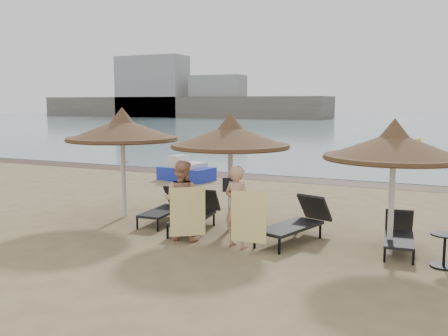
# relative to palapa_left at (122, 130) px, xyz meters

# --- Properties ---
(ground) EXTENTS (160.00, 160.00, 0.00)m
(ground) POSITION_rel_palapa_left_xyz_m (2.91, -1.27, -2.31)
(ground) COLOR #907A53
(ground) RESTS_ON ground
(sea) EXTENTS (200.00, 140.00, 0.03)m
(sea) POSITION_rel_palapa_left_xyz_m (2.91, 78.73, -2.29)
(sea) COLOR slate
(sea) RESTS_ON ground
(wet_sand_strip) EXTENTS (200.00, 1.60, 0.01)m
(wet_sand_strip) POSITION_rel_palapa_left_xyz_m (2.91, 8.13, -2.31)
(wet_sand_strip) COLOR #483426
(wet_sand_strip) RESTS_ON ground
(far_shore) EXTENTS (150.00, 54.80, 12.00)m
(far_shore) POSITION_rel_palapa_left_xyz_m (-22.20, 76.56, 0.60)
(far_shore) COLOR #6C6355
(far_shore) RESTS_ON ground
(palapa_left) EXTENTS (2.93, 2.93, 2.90)m
(palapa_left) POSITION_rel_palapa_left_xyz_m (0.00, 0.00, 0.00)
(palapa_left) COLOR silver
(palapa_left) RESTS_ON ground
(palapa_center) EXTENTS (2.82, 2.82, 2.80)m
(palapa_center) POSITION_rel_palapa_left_xyz_m (3.08, -0.02, -0.08)
(palapa_center) COLOR silver
(palapa_center) RESTS_ON ground
(palapa_right) EXTENTS (2.75, 2.75, 2.73)m
(palapa_right) POSITION_rel_palapa_left_xyz_m (6.77, -0.48, -0.14)
(palapa_right) COLOR silver
(palapa_right) RESTS_ON ground
(lounger_far_left) EXTENTS (0.74, 1.88, 0.82)m
(lounger_far_left) POSITION_rel_palapa_left_xyz_m (1.25, 0.07, -1.94)
(lounger_far_left) COLOR black
(lounger_far_left) RESTS_ON ground
(lounger_near_left) EXTENTS (0.86, 2.01, 0.87)m
(lounger_near_left) POSITION_rel_palapa_left_xyz_m (2.30, -0.26, -1.92)
(lounger_near_left) COLOR black
(lounger_near_left) RESTS_ON ground
(lounger_near_right) EXTENTS (1.27, 2.20, 0.94)m
(lounger_near_right) POSITION_rel_palapa_left_xyz_m (4.80, -0.23, -1.89)
(lounger_near_right) COLOR black
(lounger_near_right) RESTS_ON ground
(lounger_far_right) EXTENTS (0.74, 1.76, 0.76)m
(lounger_far_right) POSITION_rel_palapa_left_xyz_m (6.91, -0.10, -1.97)
(lounger_far_right) COLOR black
(lounger_far_right) RESTS_ON ground
(side_table) EXTENTS (0.52, 0.52, 0.63)m
(side_table) POSITION_rel_palapa_left_xyz_m (7.78, -0.87, -2.01)
(side_table) COLOR black
(side_table) RESTS_ON ground
(person_left) EXTENTS (1.00, 0.71, 2.05)m
(person_left) POSITION_rel_palapa_left_xyz_m (2.44, -1.25, -1.29)
(person_left) COLOR tan
(person_left) RESTS_ON ground
(person_right) EXTENTS (1.05, 0.81, 2.01)m
(person_right) POSITION_rel_palapa_left_xyz_m (3.79, -1.26, -1.30)
(person_right) COLOR tan
(person_right) RESTS_ON ground
(towel_left) EXTENTS (0.62, 0.46, 1.05)m
(towel_left) POSITION_rel_palapa_left_xyz_m (2.79, -1.60, -1.58)
(towel_left) COLOR yellow
(towel_left) RESTS_ON ground
(towel_right) EXTENTS (0.75, 0.07, 1.05)m
(towel_right) POSITION_rel_palapa_left_xyz_m (4.14, -1.51, -1.58)
(towel_right) COLOR yellow
(towel_right) RESTS_ON ground
(bag_patterned) EXTENTS (0.27, 0.17, 0.33)m
(bag_patterned) POSITION_rel_palapa_left_xyz_m (3.08, 0.16, -1.23)
(bag_patterned) COLOR white
(bag_patterned) RESTS_ON ground
(bag_dark) EXTENTS (0.24, 0.10, 0.33)m
(bag_dark) POSITION_rel_palapa_left_xyz_m (3.08, -0.18, -1.21)
(bag_dark) COLOR black
(bag_dark) RESTS_ON ground
(pedal_boat) EXTENTS (2.23, 1.56, 0.95)m
(pedal_boat) POSITION_rel_palapa_left_xyz_m (-1.59, 6.22, -1.95)
(pedal_boat) COLOR #1D2FB8
(pedal_boat) RESTS_ON ground
(buoy_left) EXTENTS (0.35, 0.35, 0.35)m
(buoy_left) POSITION_rel_palapa_left_xyz_m (-3.28, 22.41, -2.13)
(buoy_left) COLOR yellow
(buoy_left) RESTS_ON ground
(buoy_mid) EXTENTS (0.34, 0.34, 0.34)m
(buoy_mid) POSITION_rel_palapa_left_xyz_m (5.50, 29.84, -2.14)
(buoy_mid) COLOR yellow
(buoy_mid) RESTS_ON ground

